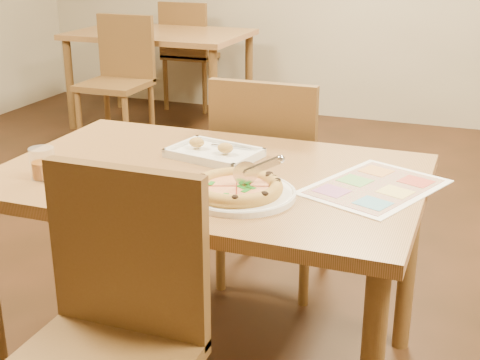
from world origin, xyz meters
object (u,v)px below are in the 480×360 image
(pizza, at_px, (237,188))
(glass_tumbler, at_px, (43,165))
(appetizer_tray, at_px, (214,153))
(chair_far, at_px, (269,161))
(bg_chair_far, at_px, (188,43))
(pizza_cutter, at_px, (258,168))
(dining_table, at_px, (210,197))
(bg_chair_near, at_px, (120,66))
(menu, at_px, (375,187))
(plate, at_px, (240,194))
(chair_near, at_px, (111,311))
(bg_table, at_px, (160,43))

(pizza, xyz_separation_m, glass_tumbler, (-0.60, -0.06, 0.01))
(glass_tumbler, bearing_deg, appetizer_tray, 42.79)
(appetizer_tray, bearing_deg, chair_far, 84.52)
(bg_chair_far, distance_m, pizza_cutter, 3.89)
(dining_table, height_order, chair_far, chair_far)
(bg_chair_near, bearing_deg, dining_table, -53.95)
(pizza_cutter, height_order, appetizer_tray, pizza_cutter)
(chair_far, height_order, bg_chair_far, same)
(dining_table, xyz_separation_m, menu, (0.50, 0.04, 0.09))
(bg_chair_far, height_order, plate, bg_chair_far)
(chair_near, xyz_separation_m, bg_table, (-1.60, 3.40, 0.07))
(chair_near, distance_m, plate, 0.49)
(dining_table, xyz_separation_m, chair_near, (0.00, -0.60, -0.07))
(chair_near, xyz_separation_m, bg_chair_near, (-1.60, 2.80, 0.00))
(bg_table, distance_m, pizza_cutter, 3.45)
(chair_near, bearing_deg, bg_chair_far, 112.29)
(chair_near, bearing_deg, appetizer_tray, 93.39)
(dining_table, relative_size, bg_table, 1.00)
(menu, bearing_deg, appetizer_tray, 169.55)
(bg_chair_far, xyz_separation_m, pizza_cutter, (1.81, -3.44, 0.23))
(bg_chair_near, height_order, bg_chair_far, same)
(bg_table, height_order, menu, menu)
(bg_chair_far, distance_m, appetizer_tray, 3.53)
(bg_table, xyz_separation_m, pizza, (1.76, -2.97, 0.12))
(chair_near, bearing_deg, bg_chair_near, 119.74)
(pizza, relative_size, glass_tumbler, 2.75)
(chair_near, relative_size, bg_chair_far, 1.00)
(chair_far, height_order, menu, chair_far)
(bg_table, bearing_deg, pizza, -59.42)
(dining_table, relative_size, bg_chair_far, 2.77)
(bg_chair_near, height_order, pizza, bg_chair_near)
(glass_tumbler, bearing_deg, pizza, 5.23)
(pizza, xyz_separation_m, menu, (0.35, 0.21, -0.03))
(bg_table, relative_size, glass_tumbler, 13.74)
(bg_chair_near, height_order, plate, bg_chair_near)
(bg_table, distance_m, bg_chair_near, 0.61)
(bg_table, height_order, glass_tumbler, glass_tumbler)
(chair_near, bearing_deg, pizza_cutter, 65.88)
(chair_far, height_order, plate, chair_far)
(pizza, bearing_deg, dining_table, 132.27)
(plate, bearing_deg, appetizer_tray, 124.12)
(chair_near, xyz_separation_m, chair_far, (-0.00, 1.20, 0.00))
(bg_table, bearing_deg, pizza_cutter, -58.42)
(chair_near, xyz_separation_m, plate, (0.16, 0.44, 0.16))
(bg_table, bearing_deg, glass_tumbler, -69.10)
(bg_chair_far, relative_size, menu, 1.15)
(appetizer_tray, bearing_deg, dining_table, -72.85)
(plate, relative_size, menu, 0.77)
(pizza_cutter, bearing_deg, appetizer_tray, 101.67)
(bg_table, xyz_separation_m, bg_chair_far, (0.00, 0.50, -0.07))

